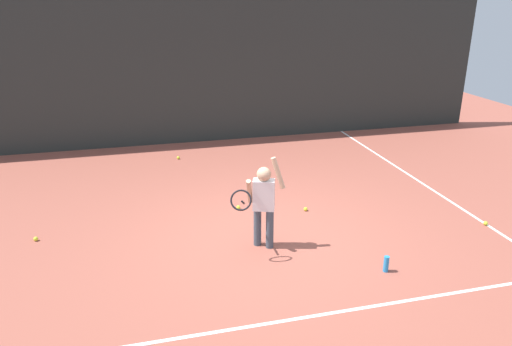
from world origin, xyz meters
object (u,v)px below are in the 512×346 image
at_px(tennis_ball_1, 36,239).
at_px(tennis_ball_2, 486,223).
at_px(water_bottle, 386,264).
at_px(tennis_ball_4, 178,158).
at_px(tennis_player, 263,200).
at_px(tennis_ball_0, 238,207).
at_px(tennis_ball_5, 306,209).

distance_m(tennis_ball_1, tennis_ball_2, 6.88).
bearing_deg(water_bottle, tennis_ball_2, 20.82).
distance_m(tennis_ball_1, tennis_ball_4, 4.03).
relative_size(tennis_player, tennis_ball_2, 20.46).
xyz_separation_m(tennis_ball_0, tennis_ball_2, (3.64, -1.54, 0.00)).
distance_m(water_bottle, tennis_ball_2, 2.34).
height_order(water_bottle, tennis_ball_2, water_bottle).
bearing_deg(water_bottle, tennis_ball_0, 121.63).
relative_size(tennis_player, water_bottle, 6.14).
relative_size(water_bottle, tennis_ball_4, 3.33).
bearing_deg(tennis_ball_4, tennis_ball_5, -60.81).
distance_m(tennis_ball_4, tennis_ball_5, 3.70).
relative_size(tennis_ball_1, tennis_ball_5, 1.00).
bearing_deg(tennis_ball_0, tennis_ball_1, -173.57).
bearing_deg(tennis_ball_5, tennis_player, -135.59).
height_order(tennis_ball_1, tennis_ball_4, same).
bearing_deg(tennis_player, tennis_ball_0, 112.29).
height_order(tennis_player, tennis_ball_4, tennis_player).
xyz_separation_m(water_bottle, tennis_ball_4, (-2.18, 5.26, -0.08)).
bearing_deg(tennis_player, water_bottle, -17.39).
relative_size(tennis_ball_0, tennis_ball_1, 1.00).
bearing_deg(tennis_ball_2, tennis_ball_1, 170.03).
bearing_deg(tennis_ball_1, tennis_player, -17.03).
height_order(tennis_ball_0, tennis_ball_4, same).
xyz_separation_m(tennis_ball_0, tennis_ball_1, (-3.13, -0.35, 0.00)).
bearing_deg(tennis_ball_2, tennis_ball_0, 157.06).
relative_size(tennis_ball_0, tennis_ball_4, 1.00).
distance_m(tennis_player, tennis_ball_2, 3.65).
distance_m(tennis_ball_0, tennis_ball_2, 3.96).
relative_size(tennis_player, tennis_ball_1, 20.46).
bearing_deg(tennis_ball_4, tennis_player, -79.36).
xyz_separation_m(tennis_ball_1, tennis_ball_2, (6.77, -1.19, 0.00)).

